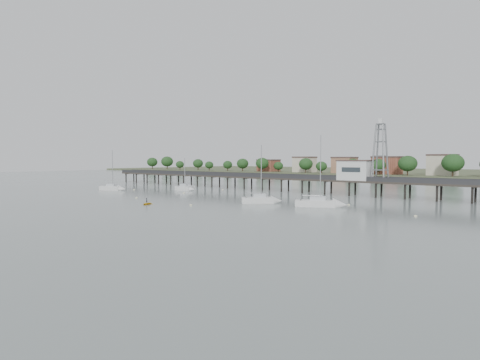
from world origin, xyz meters
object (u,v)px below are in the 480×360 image
object	(u,v)px
pier	(275,178)
sailboat_a	(115,188)
sailboat_b	(186,188)
white_tender	(190,187)
lattice_tower	(380,153)
yellow_dinghy	(147,204)
sailboat_d	(326,204)
sailboat_c	(265,200)

from	to	relation	value
pier	sailboat_a	world-z (taller)	sailboat_a
sailboat_b	white_tender	world-z (taller)	sailboat_b
lattice_tower	yellow_dinghy	world-z (taller)	lattice_tower
sailboat_a	yellow_dinghy	bearing A→B (deg)	-47.38
sailboat_d	sailboat_b	size ratio (longest dim) A/B	1.48
sailboat_c	yellow_dinghy	size ratio (longest dim) A/B	4.85
sailboat_b	yellow_dinghy	distance (m)	36.92
sailboat_d	lattice_tower	bearing A→B (deg)	61.74
sailboat_a	sailboat_b	bearing A→B (deg)	14.19
sailboat_b	sailboat_c	bearing A→B (deg)	-29.73
lattice_tower	sailboat_a	bearing A→B (deg)	-156.88
sailboat_d	white_tender	world-z (taller)	sailboat_d
sailboat_b	pier	bearing A→B (deg)	27.05
pier	sailboat_c	world-z (taller)	sailboat_c
pier	lattice_tower	bearing A→B (deg)	0.00
sailboat_c	sailboat_a	size ratio (longest dim) A/B	1.02
sailboat_b	yellow_dinghy	size ratio (longest dim) A/B	3.77
sailboat_d	yellow_dinghy	xyz separation A→B (m)	(-30.85, -20.16, -0.63)
lattice_tower	sailboat_b	world-z (taller)	lattice_tower
yellow_dinghy	pier	bearing A→B (deg)	66.42
sailboat_b	white_tender	xyz separation A→B (m)	(-6.53, 7.64, -0.22)
lattice_tower	yellow_dinghy	xyz separation A→B (m)	(-31.60, -47.17, -11.10)
lattice_tower	sailboat_a	xyz separation A→B (m)	(-69.76, -29.79, -10.46)
lattice_tower	sailboat_c	size ratio (longest dim) A/B	1.18
pier	sailboat_b	world-z (taller)	sailboat_b
lattice_tower	sailboat_d	bearing A→B (deg)	-91.60
sailboat_a	yellow_dinghy	xyz separation A→B (m)	(38.16, -17.38, -0.64)
white_tender	pier	bearing A→B (deg)	21.74
pier	white_tender	bearing A→B (deg)	-161.75
lattice_tower	sailboat_c	bearing A→B (deg)	-115.48
sailboat_c	sailboat_b	bearing A→B (deg)	118.18
pier	sailboat_b	bearing A→B (deg)	-141.44
sailboat_c	sailboat_a	bearing A→B (deg)	136.86
pier	sailboat_d	distance (m)	41.05
pier	lattice_tower	xyz separation A→B (m)	(31.50, 0.00, 7.31)
sailboat_d	white_tender	size ratio (longest dim) A/B	4.01
sailboat_d	sailboat_c	size ratio (longest dim) A/B	1.15
sailboat_b	white_tender	size ratio (longest dim) A/B	2.70
white_tender	sailboat_c	bearing A→B (deg)	-20.79
sailboat_a	white_tender	world-z (taller)	sailboat_a
pier	sailboat_a	distance (m)	48.59
lattice_tower	yellow_dinghy	bearing A→B (deg)	-123.82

